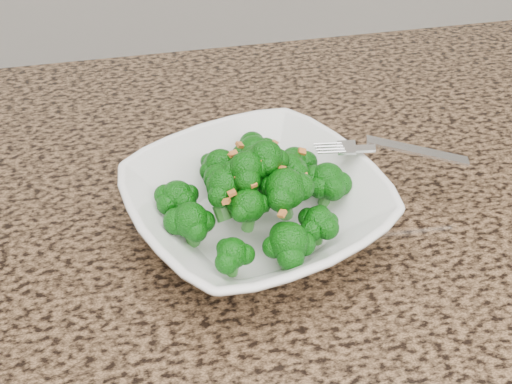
{
  "coord_description": "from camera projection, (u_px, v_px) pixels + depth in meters",
  "views": [
    {
      "loc": [
        -0.04,
        -0.06,
        1.35
      ],
      "look_at": [
        0.06,
        0.41,
        0.95
      ],
      "focal_mm": 45.0,
      "sensor_mm": 36.0,
      "label": 1
    }
  ],
  "objects": [
    {
      "name": "garlic_topping",
      "position": [
        256.0,
        120.0,
        0.57
      ],
      "size": [
        0.13,
        0.13,
        0.01
      ],
      "primitive_type": null,
      "color": "orange",
      "rests_on": "broccoli_pile"
    },
    {
      "name": "bowl",
      "position": [
        256.0,
        207.0,
        0.64
      ],
      "size": [
        0.32,
        0.32,
        0.06
      ],
      "primitive_type": "imported",
      "rotation": [
        0.0,
        0.0,
        0.34
      ],
      "color": "white",
      "rests_on": "granite_counter"
    },
    {
      "name": "fork",
      "position": [
        368.0,
        148.0,
        0.66
      ],
      "size": [
        0.18,
        0.08,
        0.01
      ],
      "primitive_type": null,
      "rotation": [
        0.0,
        0.0,
        -0.27
      ],
      "color": "silver",
      "rests_on": "bowl"
    },
    {
      "name": "broccoli_pile",
      "position": [
        256.0,
        155.0,
        0.6
      ],
      "size": [
        0.22,
        0.22,
        0.07
      ],
      "primitive_type": null,
      "color": "#0C5C0A",
      "rests_on": "bowl"
    },
    {
      "name": "granite_counter",
      "position": [
        221.0,
        335.0,
        0.57
      ],
      "size": [
        1.64,
        1.04,
        0.03
      ],
      "primitive_type": "cube",
      "color": "brown",
      "rests_on": "cabinet"
    }
  ]
}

